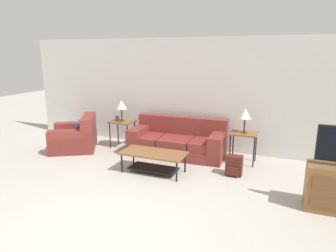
% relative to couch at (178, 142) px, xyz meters
% --- Properties ---
extents(ground_plane, '(24.00, 24.00, 0.00)m').
position_rel_couch_xyz_m(ground_plane, '(0.16, -3.35, -0.29)').
color(ground_plane, '#B2ADA3').
extents(wall_back, '(8.99, 0.06, 2.60)m').
position_rel_couch_xyz_m(wall_back, '(0.16, 0.60, 1.01)').
color(wall_back, silver).
rests_on(wall_back, ground_plane).
extents(couch, '(2.14, 1.02, 0.82)m').
position_rel_couch_xyz_m(couch, '(0.00, 0.00, 0.00)').
color(couch, maroon).
rests_on(couch, ground_plane).
extents(armchair, '(1.39, 1.41, 0.80)m').
position_rel_couch_xyz_m(armchair, '(-2.41, -0.55, -0.01)').
color(armchair, maroon).
rests_on(armchair, ground_plane).
extents(coffee_table, '(1.25, 0.59, 0.41)m').
position_rel_couch_xyz_m(coffee_table, '(-0.07, -1.19, 0.01)').
color(coffee_table, brown).
rests_on(coffee_table, ground_plane).
extents(side_table_left, '(0.56, 0.45, 0.65)m').
position_rel_couch_xyz_m(side_table_left, '(-1.44, -0.00, 0.28)').
color(side_table_left, brown).
rests_on(side_table_left, ground_plane).
extents(side_table_right, '(0.56, 0.45, 0.65)m').
position_rel_couch_xyz_m(side_table_right, '(1.45, -0.00, 0.28)').
color(side_table_right, brown).
rests_on(side_table_right, ground_plane).
extents(table_lamp_left, '(0.25, 0.25, 0.51)m').
position_rel_couch_xyz_m(table_lamp_left, '(-1.44, -0.00, 0.74)').
color(table_lamp_left, '#472D1E').
rests_on(table_lamp_left, side_table_left).
extents(table_lamp_right, '(0.25, 0.25, 0.51)m').
position_rel_couch_xyz_m(table_lamp_right, '(1.45, -0.00, 0.74)').
color(table_lamp_right, '#472D1E').
rests_on(table_lamp_right, side_table_right).
extents(backpack, '(0.30, 0.28, 0.38)m').
position_rel_couch_xyz_m(backpack, '(1.40, -0.75, -0.11)').
color(backpack, '#4C1E19').
rests_on(backpack, ground_plane).
extents(picture_frame, '(0.10, 0.04, 0.13)m').
position_rel_couch_xyz_m(picture_frame, '(-1.53, -0.07, 0.42)').
color(picture_frame, '#4C3828').
rests_on(picture_frame, side_table_left).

